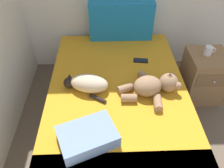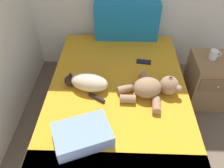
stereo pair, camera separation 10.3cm
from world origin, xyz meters
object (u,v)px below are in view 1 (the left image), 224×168
cat (87,83)px  teddy_bear (153,86)px  patterned_cushion (121,21)px  mug (209,51)px  throw_pillow (88,136)px  nightstand (203,76)px  bed (117,106)px  cell_phone (141,60)px

cat → teddy_bear: size_ratio=0.75×
patterned_cushion → mug: bearing=-28.1°
throw_pillow → nightstand: 1.56m
nightstand → bed: bearing=-159.0°
bed → patterned_cushion: (0.08, 0.87, 0.47)m
teddy_bear → throw_pillow: (-0.56, -0.49, -0.02)m
cell_phone → nightstand: size_ratio=0.28×
cell_phone → nightstand: 0.75m
cell_phone → mug: 0.70m
teddy_bear → nightstand: size_ratio=1.00×
cat → throw_pillow: bearing=-87.2°
cell_phone → mug: mug is taller
cell_phone → patterned_cushion: bearing=110.9°
patterned_cushion → throw_pillow: size_ratio=1.81×
patterned_cushion → cell_phone: size_ratio=4.62×
patterned_cushion → throw_pillow: bearing=-103.1°
teddy_bear → nightstand: bearing=33.4°
teddy_bear → nightstand: (0.67, 0.44, -0.29)m
nightstand → mug: size_ratio=4.65×
nightstand → cat: bearing=-162.8°
patterned_cushion → nightstand: bearing=-28.8°
patterned_cushion → cell_phone: patterned_cushion is taller
cat → mug: size_ratio=3.52×
throw_pillow → cell_phone: bearing=61.9°
teddy_bear → cat: bearing=174.6°
cat → nightstand: 1.34m
throw_pillow → mug: mug is taller
cell_phone → throw_pillow: size_ratio=0.39×
nightstand → throw_pillow: bearing=-142.8°
cat → throw_pillow: 0.55m
teddy_bear → throw_pillow: 0.74m
teddy_bear → mug: (0.65, 0.47, 0.03)m
patterned_cushion → cat: 0.96m
teddy_bear → nightstand: 0.86m
nightstand → teddy_bear: bearing=-146.6°
patterned_cushion → mug: (0.87, -0.47, -0.11)m
bed → cell_phone: (0.26, 0.40, 0.26)m
cat → patterned_cushion: bearing=67.9°
bed → mug: size_ratio=16.13×
cell_phone → throw_pillow: (-0.51, -0.95, 0.05)m
cell_phone → cat: bearing=-142.6°
teddy_bear → bed: bearing=167.9°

